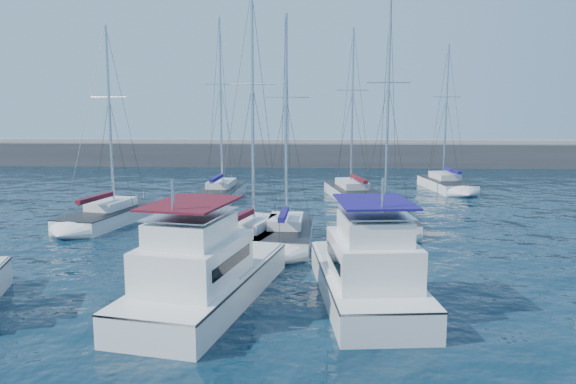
{
  "coord_description": "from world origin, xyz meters",
  "views": [
    {
      "loc": [
        -1.46,
        -22.24,
        7.78
      ],
      "look_at": [
        -2.96,
        8.96,
        3.0
      ],
      "focal_mm": 35.0,
      "sensor_mm": 36.0,
      "label": 1
    }
  ],
  "objects_px": {
    "sailboat_back_a": "(220,193)",
    "sailboat_back_b": "(353,193)",
    "sailboat_mid_c": "(285,235)",
    "sailboat_mid_d": "(386,220)",
    "sailboat_mid_a": "(108,216)",
    "motor_yacht_stbd_inner": "(368,275)",
    "sailboat_back_c": "(446,184)",
    "motor_yacht_port_inner": "(203,277)",
    "sailboat_mid_b": "(249,238)"
  },
  "relations": [
    {
      "from": "sailboat_mid_a",
      "to": "sailboat_mid_b",
      "type": "relative_size",
      "value": 0.93
    },
    {
      "from": "motor_yacht_port_inner",
      "to": "sailboat_mid_b",
      "type": "bearing_deg",
      "value": 97.65
    },
    {
      "from": "sailboat_mid_c",
      "to": "sailboat_mid_d",
      "type": "relative_size",
      "value": 0.89
    },
    {
      "from": "sailboat_mid_a",
      "to": "sailboat_mid_d",
      "type": "xyz_separation_m",
      "value": [
        18.47,
        -0.39,
        0.02
      ]
    },
    {
      "from": "sailboat_back_a",
      "to": "sailboat_back_b",
      "type": "relative_size",
      "value": 1.06
    },
    {
      "from": "motor_yacht_stbd_inner",
      "to": "sailboat_mid_d",
      "type": "relative_size",
      "value": 0.67
    },
    {
      "from": "sailboat_mid_b",
      "to": "sailboat_back_b",
      "type": "height_order",
      "value": "sailboat_back_b"
    },
    {
      "from": "sailboat_back_a",
      "to": "sailboat_back_c",
      "type": "bearing_deg",
      "value": 19.95
    },
    {
      "from": "motor_yacht_stbd_inner",
      "to": "sailboat_back_a",
      "type": "height_order",
      "value": "sailboat_back_a"
    },
    {
      "from": "motor_yacht_port_inner",
      "to": "motor_yacht_stbd_inner",
      "type": "bearing_deg",
      "value": 17.21
    },
    {
      "from": "sailboat_mid_d",
      "to": "sailboat_mid_a",
      "type": "bearing_deg",
      "value": 178.37
    },
    {
      "from": "motor_yacht_port_inner",
      "to": "sailboat_mid_c",
      "type": "distance_m",
      "value": 10.42
    },
    {
      "from": "sailboat_back_a",
      "to": "sailboat_back_b",
      "type": "bearing_deg",
      "value": 4.43
    },
    {
      "from": "sailboat_mid_a",
      "to": "sailboat_back_a",
      "type": "relative_size",
      "value": 0.87
    },
    {
      "from": "motor_yacht_stbd_inner",
      "to": "sailboat_mid_b",
      "type": "relative_size",
      "value": 0.69
    },
    {
      "from": "motor_yacht_port_inner",
      "to": "motor_yacht_stbd_inner",
      "type": "distance_m",
      "value": 6.52
    },
    {
      "from": "motor_yacht_port_inner",
      "to": "sailboat_mid_c",
      "type": "relative_size",
      "value": 0.84
    },
    {
      "from": "motor_yacht_port_inner",
      "to": "sailboat_back_b",
      "type": "xyz_separation_m",
      "value": [
        7.62,
        25.95,
        -0.63
      ]
    },
    {
      "from": "sailboat_back_b",
      "to": "motor_yacht_port_inner",
      "type": "bearing_deg",
      "value": -116.59
    },
    {
      "from": "sailboat_mid_c",
      "to": "sailboat_back_c",
      "type": "height_order",
      "value": "sailboat_back_c"
    },
    {
      "from": "sailboat_back_a",
      "to": "sailboat_back_c",
      "type": "xyz_separation_m",
      "value": [
        20.38,
        6.39,
        -0.02
      ]
    },
    {
      "from": "sailboat_mid_a",
      "to": "sailboat_back_b",
      "type": "height_order",
      "value": "sailboat_back_b"
    },
    {
      "from": "sailboat_mid_c",
      "to": "sailboat_back_b",
      "type": "height_order",
      "value": "sailboat_back_b"
    },
    {
      "from": "sailboat_back_c",
      "to": "motor_yacht_stbd_inner",
      "type": "bearing_deg",
      "value": -115.73
    },
    {
      "from": "motor_yacht_port_inner",
      "to": "motor_yacht_stbd_inner",
      "type": "height_order",
      "value": "same"
    },
    {
      "from": "sailboat_back_a",
      "to": "motor_yacht_port_inner",
      "type": "bearing_deg",
      "value": -79.34
    },
    {
      "from": "motor_yacht_stbd_inner",
      "to": "sailboat_back_b",
      "type": "bearing_deg",
      "value": 81.59
    },
    {
      "from": "motor_yacht_port_inner",
      "to": "sailboat_mid_c",
      "type": "height_order",
      "value": "sailboat_mid_c"
    },
    {
      "from": "motor_yacht_port_inner",
      "to": "sailboat_back_c",
      "type": "height_order",
      "value": "sailboat_back_c"
    },
    {
      "from": "motor_yacht_stbd_inner",
      "to": "sailboat_mid_c",
      "type": "height_order",
      "value": "sailboat_mid_c"
    },
    {
      "from": "sailboat_mid_b",
      "to": "sailboat_mid_a",
      "type": "bearing_deg",
      "value": 165.46
    },
    {
      "from": "sailboat_back_c",
      "to": "sailboat_mid_c",
      "type": "bearing_deg",
      "value": -130.28
    },
    {
      "from": "sailboat_mid_d",
      "to": "sailboat_back_c",
      "type": "xyz_separation_m",
      "value": [
        7.73,
        17.24,
        -0.01
      ]
    },
    {
      "from": "motor_yacht_stbd_inner",
      "to": "sailboat_back_a",
      "type": "xyz_separation_m",
      "value": [
        -10.14,
        24.97,
        -0.6
      ]
    },
    {
      "from": "motor_yacht_stbd_inner",
      "to": "sailboat_mid_c",
      "type": "relative_size",
      "value": 0.75
    },
    {
      "from": "sailboat_mid_c",
      "to": "sailboat_mid_d",
      "type": "distance_m",
      "value": 7.86
    },
    {
      "from": "motor_yacht_stbd_inner",
      "to": "sailboat_back_c",
      "type": "xyz_separation_m",
      "value": [
        10.24,
        31.36,
        -0.62
      ]
    },
    {
      "from": "motor_yacht_stbd_inner",
      "to": "sailboat_back_c",
      "type": "height_order",
      "value": "sailboat_back_c"
    },
    {
      "from": "motor_yacht_stbd_inner",
      "to": "sailboat_mid_d",
      "type": "height_order",
      "value": "sailboat_mid_d"
    },
    {
      "from": "sailboat_mid_c",
      "to": "sailboat_back_c",
      "type": "xyz_separation_m",
      "value": [
        14.04,
        21.92,
        -0.0
      ]
    },
    {
      "from": "sailboat_mid_c",
      "to": "sailboat_back_b",
      "type": "bearing_deg",
      "value": 74.14
    },
    {
      "from": "sailboat_mid_a",
      "to": "sailboat_back_a",
      "type": "xyz_separation_m",
      "value": [
        5.82,
        10.46,
        0.02
      ]
    },
    {
      "from": "sailboat_mid_d",
      "to": "sailboat_back_a",
      "type": "bearing_deg",
      "value": 138.96
    },
    {
      "from": "sailboat_back_a",
      "to": "sailboat_mid_c",
      "type": "bearing_deg",
      "value": -65.25
    },
    {
      "from": "motor_yacht_port_inner",
      "to": "sailboat_mid_d",
      "type": "bearing_deg",
      "value": 70.42
    },
    {
      "from": "sailboat_mid_b",
      "to": "sailboat_mid_c",
      "type": "distance_m",
      "value": 2.12
    },
    {
      "from": "sailboat_back_b",
      "to": "sailboat_mid_b",
      "type": "bearing_deg",
      "value": -122.89
    },
    {
      "from": "sailboat_mid_c",
      "to": "sailboat_back_b",
      "type": "distance_m",
      "value": 16.65
    },
    {
      "from": "motor_yacht_port_inner",
      "to": "sailboat_mid_b",
      "type": "distance_m",
      "value": 9.39
    },
    {
      "from": "motor_yacht_stbd_inner",
      "to": "sailboat_back_b",
      "type": "height_order",
      "value": "sailboat_back_b"
    }
  ]
}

